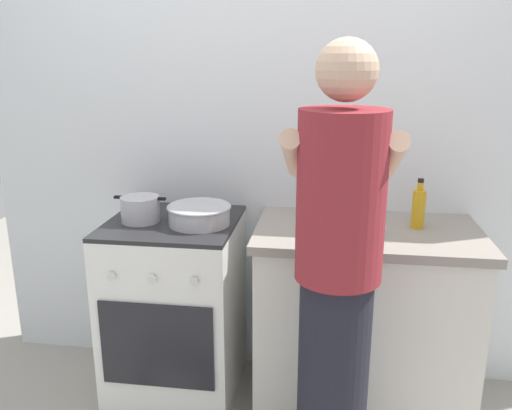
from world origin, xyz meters
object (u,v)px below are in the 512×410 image
at_px(mixing_bowl, 199,214).
at_px(oil_bottle, 418,208).
at_px(spice_bottle, 375,225).
at_px(stove_range, 176,308).
at_px(pot, 140,209).
at_px(person, 337,287).
at_px(utensil_crock, 320,195).

relative_size(mixing_bowl, oil_bottle, 1.30).
bearing_deg(spice_bottle, stove_range, 175.44).
height_order(pot, person, person).
bearing_deg(mixing_bowl, utensil_crock, 23.58).
relative_size(oil_bottle, person, 0.13).
bearing_deg(utensil_crock, mixing_bowl, -156.42).
height_order(mixing_bowl, person, person).
relative_size(spice_bottle, person, 0.05).
distance_m(stove_range, pot, 0.53).
height_order(utensil_crock, oil_bottle, utensil_crock).
relative_size(utensil_crock, person, 0.19).
bearing_deg(person, spice_bottle, 71.14).
bearing_deg(utensil_crock, oil_bottle, -18.60).
bearing_deg(oil_bottle, utensil_crock, 161.40).
relative_size(utensil_crock, oil_bottle, 1.44).
bearing_deg(spice_bottle, mixing_bowl, 177.10).
bearing_deg(person, mixing_bowl, 140.55).
height_order(stove_range, oil_bottle, oil_bottle).
xyz_separation_m(pot, person, (0.90, -0.52, -0.10)).
distance_m(pot, oil_bottle, 1.26).
height_order(pot, mixing_bowl, pot).
bearing_deg(stove_range, pot, -168.58).
bearing_deg(mixing_bowl, person, -39.45).
xyz_separation_m(pot, oil_bottle, (1.26, 0.08, 0.03)).
bearing_deg(utensil_crock, stove_range, -163.51).
bearing_deg(oil_bottle, mixing_bowl, -174.95).
relative_size(mixing_bowl, spice_bottle, 3.16).
bearing_deg(stove_range, mixing_bowl, -13.63).
distance_m(pot, mixing_bowl, 0.28).
relative_size(pot, mixing_bowl, 0.84).
distance_m(stove_range, oil_bottle, 1.24).
height_order(spice_bottle, person, person).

